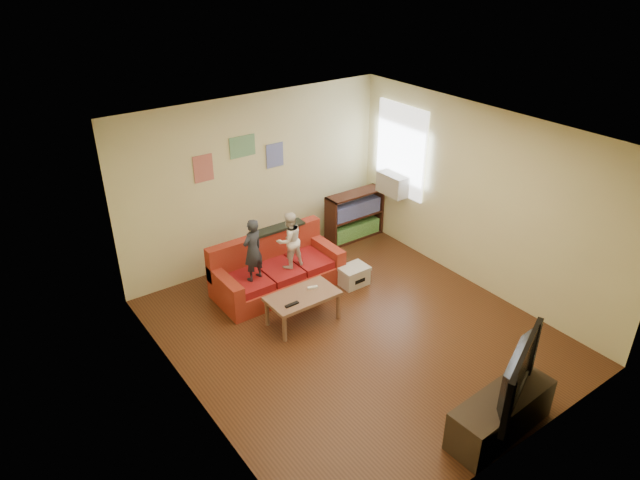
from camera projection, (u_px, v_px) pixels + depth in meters
room_shell at (358, 243)px, 7.00m from camera, size 4.52×5.02×2.72m
sofa at (276, 271)px, 8.49m from camera, size 1.90×0.87×0.83m
child_a at (253, 250)px, 7.86m from camera, size 0.38×0.30×0.92m
child_b at (289, 240)px, 8.19m from camera, size 0.43×0.34×0.86m
coffee_table at (303, 299)px, 7.67m from camera, size 0.97×0.53×0.44m
remote at (292, 304)px, 7.42m from camera, size 0.20×0.05×0.02m
game_controller at (313, 287)px, 7.77m from camera, size 0.15×0.08×0.03m
bookshelf at (354, 218)px, 9.87m from camera, size 1.06×0.32×0.85m
window at (401, 150)px, 9.20m from camera, size 0.04×1.08×1.48m
ac_unit at (393, 184)px, 9.40m from camera, size 0.28×0.55×0.35m
artwork_left at (203, 168)px, 8.16m from camera, size 0.30×0.01×0.40m
artwork_center at (242, 146)px, 8.40m from camera, size 0.42×0.01×0.32m
artwork_right at (275, 155)px, 8.80m from camera, size 0.30×0.01×0.38m
file_box at (354, 276)px, 8.62m from camera, size 0.44×0.33×0.30m
tv_stand at (501, 414)px, 5.99m from camera, size 1.32×0.50×0.49m
television at (509, 371)px, 5.71m from camera, size 1.15×0.61×0.68m
tissue at (316, 277)px, 8.78m from camera, size 0.11×0.11×0.10m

